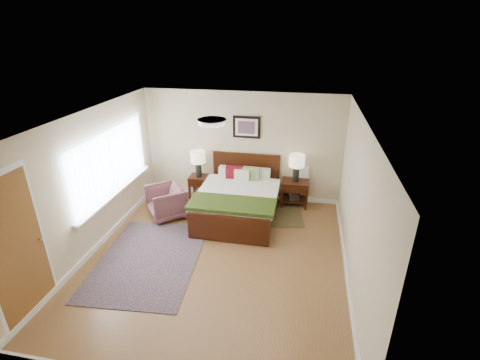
# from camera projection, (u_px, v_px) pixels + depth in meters

# --- Properties ---
(floor) EXTENTS (5.00, 5.00, 0.00)m
(floor) POSITION_uv_depth(u_px,v_px,m) (216.00, 257.00, 6.19)
(floor) COLOR brown
(floor) RESTS_ON ground
(back_wall) EXTENTS (4.50, 0.04, 2.50)m
(back_wall) POSITION_uv_depth(u_px,v_px,m) (242.00, 147.00, 7.92)
(back_wall) COLOR #C1AD8C
(back_wall) RESTS_ON ground
(front_wall) EXTENTS (4.50, 0.04, 2.50)m
(front_wall) POSITION_uv_depth(u_px,v_px,m) (150.00, 305.00, 3.43)
(front_wall) COLOR #C1AD8C
(front_wall) RESTS_ON ground
(left_wall) EXTENTS (0.04, 5.00, 2.50)m
(left_wall) POSITION_uv_depth(u_px,v_px,m) (90.00, 184.00, 6.07)
(left_wall) COLOR #C1AD8C
(left_wall) RESTS_ON ground
(right_wall) EXTENTS (0.04, 5.00, 2.50)m
(right_wall) POSITION_uv_depth(u_px,v_px,m) (357.00, 207.00, 5.29)
(right_wall) COLOR #C1AD8C
(right_wall) RESTS_ON ground
(ceiling) EXTENTS (4.50, 5.00, 0.02)m
(ceiling) POSITION_uv_depth(u_px,v_px,m) (212.00, 119.00, 5.17)
(ceiling) COLOR white
(ceiling) RESTS_ON back_wall
(window) EXTENTS (0.11, 2.72, 1.32)m
(window) POSITION_uv_depth(u_px,v_px,m) (112.00, 163.00, 6.63)
(window) COLOR silver
(window) RESTS_ON left_wall
(door) EXTENTS (0.06, 1.00, 2.18)m
(door) POSITION_uv_depth(u_px,v_px,m) (17.00, 250.00, 4.56)
(door) COLOR silver
(door) RESTS_ON ground
(ceil_fixture) EXTENTS (0.44, 0.44, 0.08)m
(ceil_fixture) POSITION_uv_depth(u_px,v_px,m) (212.00, 122.00, 5.18)
(ceil_fixture) COLOR white
(ceil_fixture) RESTS_ON ceiling
(bed) EXTENTS (1.68, 2.03, 1.09)m
(bed) POSITION_uv_depth(u_px,v_px,m) (238.00, 195.00, 7.31)
(bed) COLOR #361608
(bed) RESTS_ON ground
(wall_art) EXTENTS (0.62, 0.05, 0.50)m
(wall_art) POSITION_uv_depth(u_px,v_px,m) (247.00, 127.00, 7.68)
(wall_art) COLOR black
(wall_art) RESTS_ON back_wall
(nightstand_left) EXTENTS (0.45, 0.40, 0.53)m
(nightstand_left) POSITION_uv_depth(u_px,v_px,m) (199.00, 181.00, 8.21)
(nightstand_left) COLOR #361608
(nightstand_left) RESTS_ON ground
(nightstand_right) EXTENTS (0.60, 0.45, 0.60)m
(nightstand_right) POSITION_uv_depth(u_px,v_px,m) (295.00, 191.00, 7.85)
(nightstand_right) COLOR #361608
(nightstand_right) RESTS_ON ground
(lamp_left) EXTENTS (0.34, 0.34, 0.61)m
(lamp_left) POSITION_uv_depth(u_px,v_px,m) (198.00, 159.00, 8.00)
(lamp_left) COLOR black
(lamp_left) RESTS_ON nightstand_left
(lamp_right) EXTENTS (0.34, 0.34, 0.61)m
(lamp_right) POSITION_uv_depth(u_px,v_px,m) (297.00, 163.00, 7.59)
(lamp_right) COLOR black
(lamp_right) RESTS_ON nightstand_right
(armchair) EXTENTS (1.05, 1.05, 0.69)m
(armchair) POSITION_uv_depth(u_px,v_px,m) (167.00, 202.00, 7.39)
(armchair) COLOR brown
(armchair) RESTS_ON ground
(rug_persian) EXTENTS (1.87, 2.52, 0.01)m
(rug_persian) POSITION_uv_depth(u_px,v_px,m) (149.00, 259.00, 6.12)
(rug_persian) COLOR #0F0B3A
(rug_persian) RESTS_ON ground
(rug_navy) EXTENTS (0.89, 1.21, 0.01)m
(rug_navy) POSITION_uv_depth(u_px,v_px,m) (285.00, 214.00, 7.60)
(rug_navy) COLOR black
(rug_navy) RESTS_ON ground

